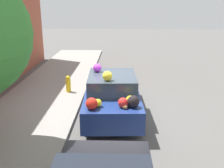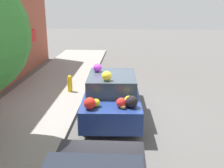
# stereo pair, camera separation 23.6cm
# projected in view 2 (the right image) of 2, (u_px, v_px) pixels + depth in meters

# --- Properties ---
(ground_plane) EXTENTS (60.00, 60.00, 0.00)m
(ground_plane) POSITION_uv_depth(u_px,v_px,m) (109.00, 114.00, 9.06)
(ground_plane) COLOR #565451
(sidewalk_curb) EXTENTS (24.00, 3.20, 0.10)m
(sidewalk_curb) POSITION_uv_depth(u_px,v_px,m) (33.00, 111.00, 9.21)
(sidewalk_curb) COLOR gray
(sidewalk_curb) RESTS_ON ground
(fire_hydrant) EXTENTS (0.20, 0.20, 0.70)m
(fire_hydrant) POSITION_uv_depth(u_px,v_px,m) (70.00, 83.00, 10.94)
(fire_hydrant) COLOR gold
(fire_hydrant) RESTS_ON sidewalk_curb
(art_car) EXTENTS (4.28, 1.90, 1.74)m
(art_car) POSITION_uv_depth(u_px,v_px,m) (112.00, 94.00, 8.78)
(art_car) COLOR navy
(art_car) RESTS_ON ground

